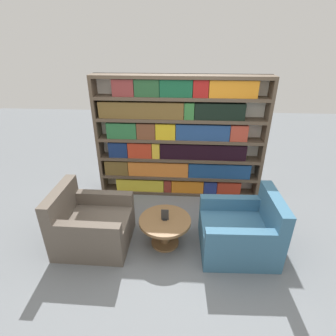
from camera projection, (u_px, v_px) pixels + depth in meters
name	position (u px, v px, depth m)	size (l,w,h in m)	color
ground_plane	(175.00, 247.00, 3.44)	(14.00, 14.00, 0.00)	slate
bookshelf	(178.00, 139.00, 4.24)	(2.69, 0.30, 1.98)	silver
armchair_left	(91.00, 226.00, 3.40)	(0.92, 0.81, 0.80)	brown
armchair_right	(241.00, 232.00, 3.29)	(0.94, 0.83, 0.80)	#386684
coffee_table	(165.00, 226.00, 3.38)	(0.67, 0.67, 0.39)	brown
table_sign	(165.00, 215.00, 3.30)	(0.10, 0.06, 0.15)	black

